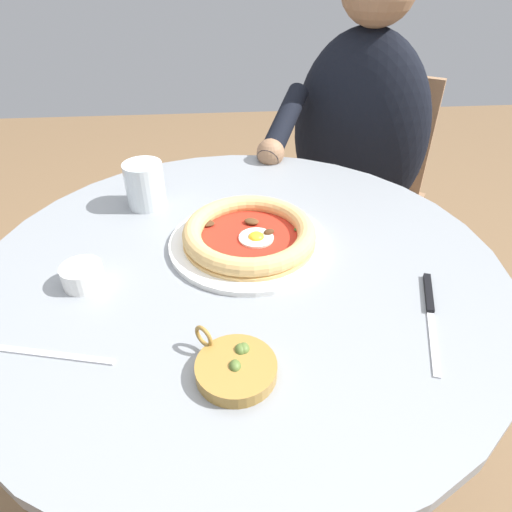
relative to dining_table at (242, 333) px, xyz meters
name	(u,v)px	position (x,y,z in m)	size (l,w,h in m)	color
ground_plane	(246,484)	(0.00, 0.00, -0.59)	(6.00, 6.00, 0.02)	brown
dining_table	(242,333)	(0.00, 0.00, 0.00)	(0.92, 0.92, 0.75)	gray
pizza_on_plate	(249,236)	(0.06, -0.02, 0.19)	(0.30, 0.30, 0.04)	white
water_glass	(145,187)	(0.22, 0.18, 0.21)	(0.08, 0.08, 0.09)	silver
steak_knife	(430,306)	(-0.14, -0.29, 0.18)	(0.21, 0.08, 0.01)	silver
ramekin_capers	(82,275)	(-0.04, 0.26, 0.19)	(0.07, 0.07, 0.04)	white
olive_pan	(236,368)	(-0.24, 0.02, 0.18)	(0.12, 0.11, 0.04)	olive
fork_utensil	(51,354)	(-0.19, 0.27, 0.18)	(0.05, 0.18, 0.00)	#BCBCC1
diner_person	(350,193)	(0.61, -0.37, -0.03)	(0.44, 0.54, 1.21)	#282833
cafe_chair_diner	(362,182)	(0.73, -0.45, -0.06)	(0.56, 0.56, 0.86)	#957050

